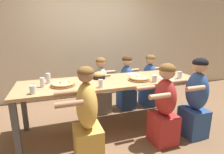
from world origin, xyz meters
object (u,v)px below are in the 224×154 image
object	(u,v)px
pizza_board_second	(139,78)
skillet_bowl	(99,76)
empty_plate_b	(166,78)
drinking_glass_c	(179,76)
pizza_board_main	(63,84)
empty_plate_c	(134,74)
empty_plate_a	(164,72)
diner_near_midright	(164,107)
diner_far_midright	(127,85)
drinking_glass_e	(43,83)
diner_far_right	(149,82)
cocktail_glass_blue	(33,90)
drinking_glass_a	(154,79)
diner_far_center	(101,88)
drinking_glass_b	(101,84)
diner_near_midleft	(87,120)
drinking_glass_d	(48,79)
diner_near_right	(195,101)

from	to	relation	value
pizza_board_second	skillet_bowl	size ratio (longest dim) A/B	1.19
empty_plate_b	drinking_glass_c	world-z (taller)	drinking_glass_c
pizza_board_main	empty_plate_c	distance (m)	1.24
empty_plate_a	diner_near_midright	size ratio (longest dim) A/B	0.18
diner_far_midright	drinking_glass_e	bearing A→B (deg)	-66.81
drinking_glass_c	diner_far_midright	xyz separation A→B (m)	(-0.50, 0.90, -0.35)
empty_plate_a	empty_plate_c	distance (m)	0.61
diner_near_midright	empty_plate_c	bearing A→B (deg)	3.61
diner_far_midright	diner_far_right	xyz separation A→B (m)	(0.53, 0.00, 0.00)
cocktail_glass_blue	diner_far_right	size ratio (longest dim) A/B	0.12
pizza_board_second	drinking_glass_c	xyz separation A→B (m)	(0.64, -0.14, 0.02)
drinking_glass_a	diner_far_center	world-z (taller)	diner_far_center
diner_far_right	drinking_glass_b	bearing A→B (deg)	-54.76
pizza_board_second	empty_plate_b	size ratio (longest dim) A/B	1.45
drinking_glass_e	diner_near_midright	distance (m)	1.67
drinking_glass_e	diner_far_center	distance (m)	1.25
drinking_glass_e	diner_near_midleft	world-z (taller)	diner_near_midleft
drinking_glass_a	drinking_glass_e	bearing A→B (deg)	169.65
pizza_board_main	drinking_glass_a	xyz separation A→B (m)	(1.30, -0.25, 0.02)
empty_plate_a	diner_far_center	world-z (taller)	diner_far_center
empty_plate_b	skillet_bowl	bearing A→B (deg)	160.87
drinking_glass_e	drinking_glass_a	bearing A→B (deg)	-10.35
empty_plate_b	diner_near_midleft	distance (m)	1.47
drinking_glass_d	diner_near_midleft	distance (m)	0.93
skillet_bowl	drinking_glass_a	world-z (taller)	skillet_bowl
drinking_glass_a	diner_near_midright	world-z (taller)	diner_near_midright
empty_plate_c	drinking_glass_c	size ratio (longest dim) A/B	1.77
pizza_board_main	drinking_glass_c	world-z (taller)	drinking_glass_c
diner_near_right	diner_far_right	size ratio (longest dim) A/B	1.09
drinking_glass_c	diner_far_center	xyz separation A→B (m)	(-1.04, 0.90, -0.36)
drinking_glass_b	drinking_glass_d	xyz separation A→B (m)	(-0.66, 0.44, 0.01)
pizza_board_main	diner_near_right	world-z (taller)	diner_near_right
empty_plate_c	drinking_glass_e	size ratio (longest dim) A/B	1.62
drinking_glass_e	diner_near_right	distance (m)	2.16
empty_plate_b	drinking_glass_b	bearing A→B (deg)	-174.22
empty_plate_c	diner_far_center	world-z (taller)	diner_far_center
drinking_glass_a	drinking_glass_c	world-z (taller)	drinking_glass_c
skillet_bowl	drinking_glass_d	world-z (taller)	drinking_glass_d
drinking_glass_b	diner_near_midleft	size ratio (longest dim) A/B	0.09
pizza_board_second	drinking_glass_b	xyz separation A→B (m)	(-0.66, -0.17, 0.03)
empty_plate_a	diner_far_right	bearing A→B (deg)	92.79
empty_plate_a	empty_plate_c	size ratio (longest dim) A/B	0.95
diner_far_right	diner_near_midleft	bearing A→B (deg)	-51.52
drinking_glass_c	diner_far_midright	world-z (taller)	diner_far_midright
diner_far_midright	diner_near_midright	bearing A→B (deg)	-0.34
empty_plate_a	drinking_glass_a	world-z (taller)	drinking_glass_a
diner_far_midright	diner_far_center	bearing A→B (deg)	-90.00
empty_plate_b	drinking_glass_a	xyz separation A→B (m)	(-0.29, -0.12, 0.04)
diner_near_right	drinking_glass_d	bearing A→B (deg)	68.84
diner_far_center	pizza_board_main	bearing A→B (deg)	-46.88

